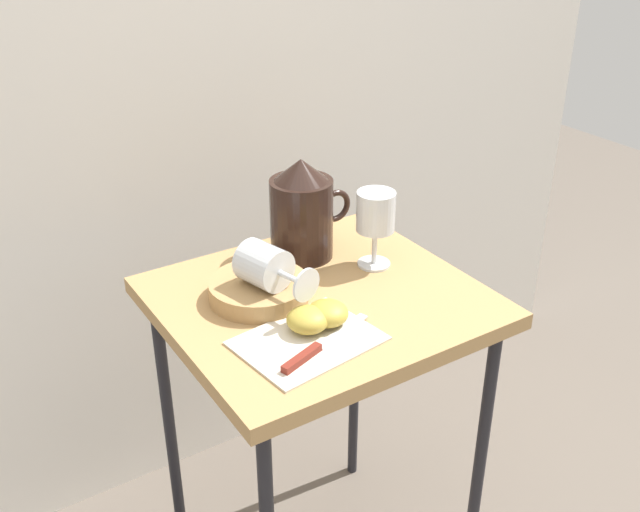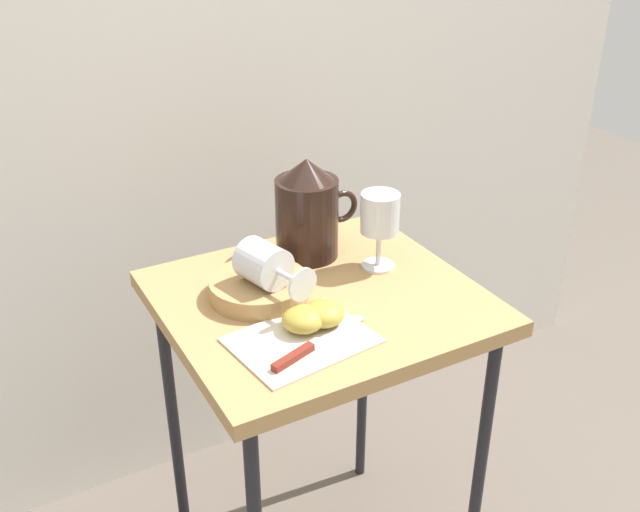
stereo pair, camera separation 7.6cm
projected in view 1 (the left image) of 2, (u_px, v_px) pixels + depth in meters
The scene contains 10 objects.
curtain_drape at pixel (194, 95), 1.60m from camera, with size 2.40×0.03×1.93m, color silver.
table at pixel (320, 328), 1.37m from camera, with size 0.55×0.51×0.72m.
linen_napkin at pixel (308, 341), 1.21m from camera, with size 0.22×0.17×0.00m, color beige.
basket_tray at pixel (259, 289), 1.32m from camera, with size 0.18×0.18×0.04m, color #AD8451.
pitcher at pixel (302, 217), 1.44m from camera, with size 0.18×0.12×0.20m.
wine_glass_upright at pixel (376, 216), 1.39m from camera, with size 0.07×0.07×0.15m.
wine_glass_tipped_near at pixel (266, 266), 1.28m from camera, with size 0.10×0.16×0.08m.
apple_half_left at pixel (308, 320), 1.22m from camera, with size 0.07×0.07×0.04m, color #B29938.
apple_half_right at pixel (327, 313), 1.24m from camera, with size 0.07×0.07×0.04m, color #B29938.
knife at pixel (314, 350), 1.17m from camera, with size 0.20×0.08×0.01m.
Camera 1 is at (-0.62, -0.97, 1.40)m, focal length 41.66 mm.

